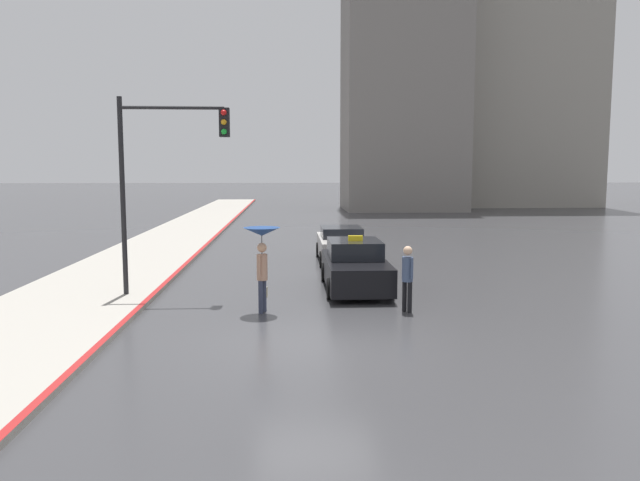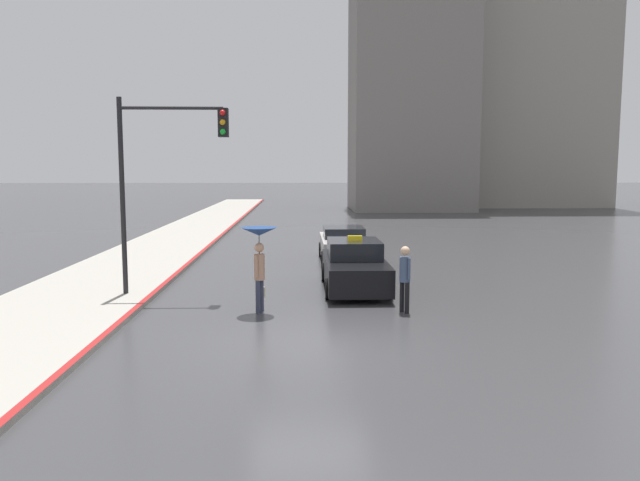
{
  "view_description": "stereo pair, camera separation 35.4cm",
  "coord_description": "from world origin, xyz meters",
  "views": [
    {
      "loc": [
        -0.57,
        -12.74,
        3.7
      ],
      "look_at": [
        0.44,
        7.07,
        1.4
      ],
      "focal_mm": 35.0,
      "sensor_mm": 36.0,
      "label": 1
    },
    {
      "loc": [
        -0.21,
        -12.76,
        3.7
      ],
      "look_at": [
        0.44,
        7.07,
        1.4
      ],
      "focal_mm": 35.0,
      "sensor_mm": 36.0,
      "label": 2
    }
  ],
  "objects": [
    {
      "name": "building_tower_near",
      "position": [
        9.65,
        43.44,
        11.39
      ],
      "size": [
        10.36,
        9.0,
        22.78
      ],
      "color": "gray",
      "rests_on": "ground_plane"
    },
    {
      "name": "pedestrian_with_umbrella",
      "position": [
        -1.25,
        3.09,
        1.73
      ],
      "size": [
        0.94,
        0.94,
        2.2
      ],
      "rotation": [
        0.0,
        0.0,
        1.2
      ],
      "color": "#2D3347",
      "rests_on": "ground_plane"
    },
    {
      "name": "traffic_light",
      "position": [
        -4.02,
        5.03,
        3.91
      ],
      "size": [
        3.09,
        0.38,
        5.67
      ],
      "color": "black",
      "rests_on": "ground_plane"
    },
    {
      "name": "sidewalk_corner",
      "position": [
        -6.44,
        0.0,
        0.07
      ],
      "size": [
        4.3,
        120.0,
        0.13
      ],
      "color": "#9E998E",
      "rests_on": "ground_plane"
    },
    {
      "name": "taxi",
      "position": [
        1.47,
        6.12,
        0.69
      ],
      "size": [
        1.91,
        4.66,
        1.66
      ],
      "rotation": [
        0.0,
        0.0,
        3.14
      ],
      "color": "black",
      "rests_on": "ground_plane"
    },
    {
      "name": "ground_plane",
      "position": [
        0.0,
        0.0,
        0.0
      ],
      "size": [
        300.0,
        300.0,
        0.0
      ],
      "primitive_type": "plane",
      "color": "#38383A"
    },
    {
      "name": "sedan_red",
      "position": [
        1.56,
        11.92,
        0.65
      ],
      "size": [
        1.91,
        4.52,
        1.36
      ],
      "rotation": [
        0.0,
        0.0,
        3.14
      ],
      "color": "#B7B2AD",
      "rests_on": "ground_plane"
    },
    {
      "name": "pedestrian_man",
      "position": [
        2.48,
        2.92,
        1.01
      ],
      "size": [
        0.37,
        0.42,
        1.72
      ],
      "rotation": [
        0.0,
        0.0,
        -1.11
      ],
      "color": "black",
      "rests_on": "ground_plane"
    },
    {
      "name": "building_tower_far",
      "position": [
        21.78,
        50.34,
        18.33
      ],
      "size": [
        15.21,
        11.52,
        36.67
      ],
      "color": "gray",
      "rests_on": "ground_plane"
    }
  ]
}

